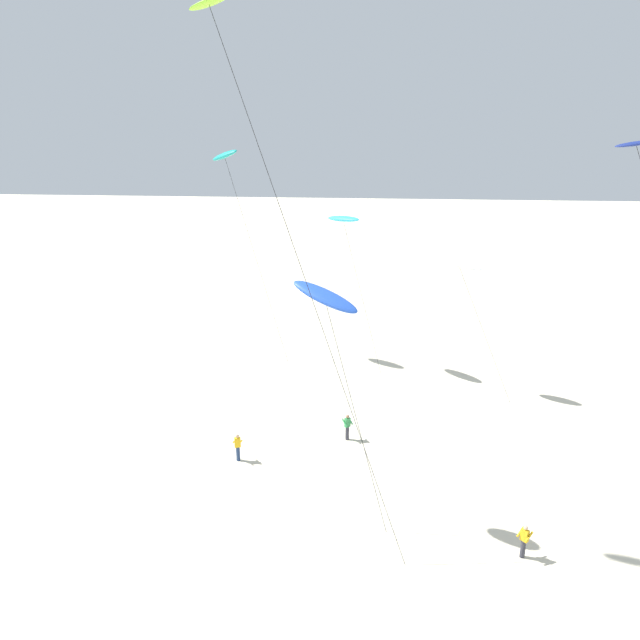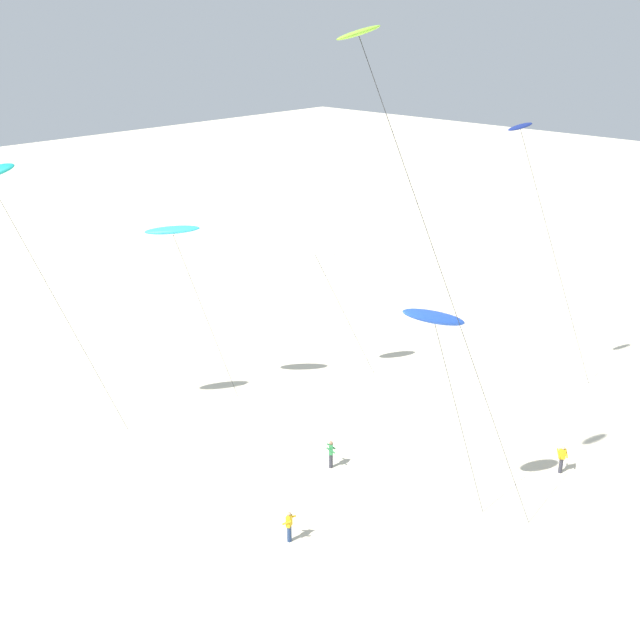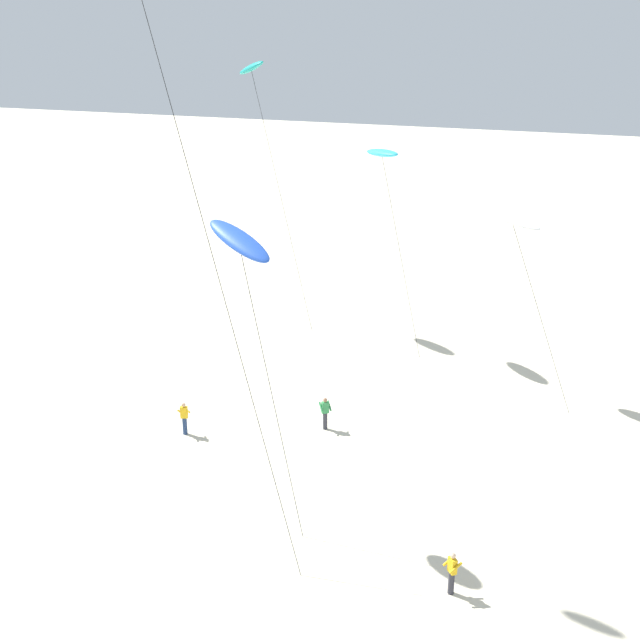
% 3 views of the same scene
% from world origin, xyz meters
% --- Properties ---
extents(ground_plane, '(260.00, 260.00, 0.00)m').
position_xyz_m(ground_plane, '(0.00, 0.00, 0.00)').
color(ground_plane, beige).
extents(kite_navy, '(7.57, 3.86, 17.84)m').
position_xyz_m(kite_navy, '(17.14, 9.05, 16.95)').
color(kite_navy, navy).
rests_on(kite_navy, ground).
extents(kite_cyan, '(4.68, 3.12, 11.97)m').
position_xyz_m(kite_cyan, '(2.75, 23.48, 11.61)').
color(kite_cyan, '#33BFE0').
rests_on(kite_cyan, ground).
extents(kite_white, '(5.60, 3.15, 9.76)m').
position_xyz_m(kite_white, '(10.87, 19.58, 9.28)').
color(kite_white, white).
rests_on(kite_white, ground).
extents(kite_lime, '(9.60, 4.89, 23.34)m').
position_xyz_m(kite_lime, '(-1.52, 5.25, 22.25)').
color(kite_lime, '#8CD833').
rests_on(kite_lime, ground).
extents(kite_blue, '(4.81, 2.70, 11.91)m').
position_xyz_m(kite_blue, '(2.93, 4.75, 11.09)').
color(kite_blue, blue).
rests_on(kite_blue, ground).
extents(kite_flyer_nearest, '(0.73, 0.73, 1.67)m').
position_xyz_m(kite_flyer_nearest, '(12.03, 2.04, 0.89)').
color(kite_flyer_nearest, '#33333D').
rests_on(kite_flyer_nearest, ground).
extents(kite_flyer_middle, '(0.73, 0.72, 1.67)m').
position_xyz_m(kite_flyer_middle, '(3.75, 11.61, 0.89)').
color(kite_flyer_middle, '#33333D').
rests_on(kite_flyer_middle, ground).
extents(kite_flyer_furthest, '(0.67, 0.65, 1.67)m').
position_xyz_m(kite_flyer_furthest, '(-2.38, 8.70, 0.89)').
color(kite_flyer_furthest, navy).
rests_on(kite_flyer_furthest, ground).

